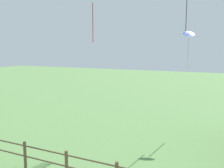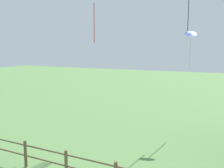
# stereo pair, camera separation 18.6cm
# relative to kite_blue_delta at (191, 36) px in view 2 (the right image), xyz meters

# --- Properties ---
(kite_blue_delta) EXTENTS (1.06, 1.03, 2.71)m
(kite_blue_delta) POSITION_rel_kite_blue_delta_xyz_m (0.00, 0.00, 0.00)
(kite_blue_delta) COLOR blue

